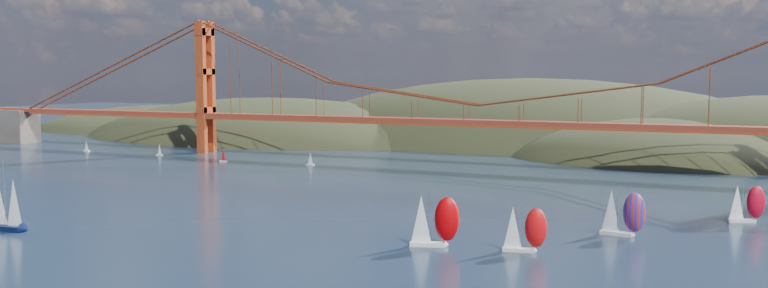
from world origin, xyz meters
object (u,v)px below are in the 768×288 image
(racer_0, at_px, (433,220))
(racer_3, at_px, (746,203))
(sloop_navy, at_px, (1,199))
(racer_1, at_px, (524,228))
(racer_rwb, at_px, (622,212))

(racer_0, xyz_separation_m, racer_3, (55.23, 50.56, -0.77))
(sloop_navy, relative_size, racer_1, 1.63)
(sloop_navy, height_order, racer_rwb, sloop_navy)
(sloop_navy, distance_m, racer_1, 108.28)
(sloop_navy, relative_size, racer_0, 1.40)
(racer_0, relative_size, racer_rwb, 1.06)
(racer_3, relative_size, racer_rwb, 0.90)
(racer_0, distance_m, racer_1, 17.05)
(sloop_navy, height_order, racer_3, sloop_navy)
(sloop_navy, xyz_separation_m, racer_rwb, (119.97, 48.07, -1.87))
(sloop_navy, height_order, racer_0, sloop_navy)
(sloop_navy, bearing_deg, racer_rwb, 15.74)
(racer_0, bearing_deg, racer_1, -9.80)
(racer_rwb, bearing_deg, sloop_navy, -151.29)
(racer_0, relative_size, racer_3, 1.17)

